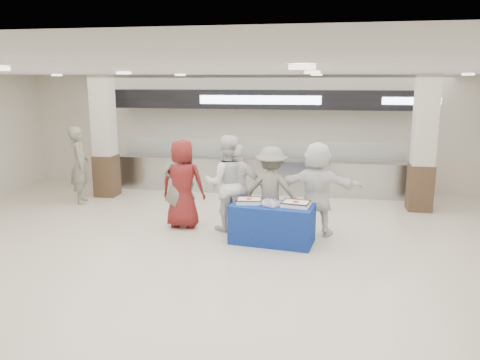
% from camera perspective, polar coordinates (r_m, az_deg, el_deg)
% --- Properties ---
extents(ground, '(14.00, 14.00, 0.00)m').
position_cam_1_polar(ground, '(8.05, -2.85, -10.26)').
color(ground, beige).
rests_on(ground, ground).
extents(serving_line, '(8.70, 0.85, 2.80)m').
position_cam_1_polar(serving_line, '(12.90, 2.56, 3.61)').
color(serving_line, '#AEB1B5').
rests_on(serving_line, ground).
extents(column_left, '(0.55, 0.55, 3.20)m').
position_cam_1_polar(column_left, '(12.88, -16.18, 4.80)').
color(column_left, '#3A291A').
rests_on(column_left, ground).
extents(column_right, '(0.55, 0.55, 3.20)m').
position_cam_1_polar(column_right, '(11.77, 21.44, 3.79)').
color(column_right, '#3A291A').
rests_on(column_right, ground).
extents(display_table, '(1.64, 0.97, 0.75)m').
position_cam_1_polar(display_table, '(8.99, 3.95, -5.32)').
color(display_table, navy).
rests_on(display_table, ground).
extents(sheet_cake_left, '(0.52, 0.43, 0.10)m').
position_cam_1_polar(sheet_cake_left, '(8.97, 1.13, -2.50)').
color(sheet_cake_left, white).
rests_on(sheet_cake_left, display_table).
extents(sheet_cake_right, '(0.57, 0.47, 0.10)m').
position_cam_1_polar(sheet_cake_right, '(8.80, 6.83, -2.86)').
color(sheet_cake_right, white).
rests_on(sheet_cake_right, display_table).
extents(cupcake_tray, '(0.52, 0.48, 0.07)m').
position_cam_1_polar(cupcake_tray, '(8.85, 3.60, -2.83)').
color(cupcake_tray, '#BABABF').
rests_on(cupcake_tray, display_table).
extents(civilian_maroon, '(0.92, 0.60, 1.87)m').
position_cam_1_polar(civilian_maroon, '(9.84, -7.00, -0.45)').
color(civilian_maroon, maroon).
rests_on(civilian_maroon, ground).
extents(soldier_a, '(0.76, 0.62, 1.81)m').
position_cam_1_polar(soldier_a, '(9.87, -7.42, -0.61)').
color(soldier_a, slate).
rests_on(soldier_a, ground).
extents(chef_tall, '(1.12, 0.97, 1.97)m').
position_cam_1_polar(chef_tall, '(9.59, -1.56, -0.38)').
color(chef_tall, white).
rests_on(chef_tall, ground).
extents(chef_short, '(1.07, 0.47, 1.80)m').
position_cam_1_polar(chef_short, '(9.57, -0.25, -0.94)').
color(chef_short, white).
rests_on(chef_short, ground).
extents(soldier_b, '(1.19, 0.75, 1.77)m').
position_cam_1_polar(soldier_b, '(9.48, 3.82, -1.21)').
color(soldier_b, slate).
rests_on(soldier_b, ground).
extents(civilian_white, '(1.77, 0.62, 1.89)m').
position_cam_1_polar(civilian_white, '(9.41, 9.33, -1.04)').
color(civilian_white, white).
rests_on(civilian_white, ground).
extents(soldier_bg, '(0.74, 0.84, 1.94)m').
position_cam_1_polar(soldier_bg, '(12.40, -18.97, 1.73)').
color(soldier_bg, slate).
rests_on(soldier_bg, ground).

